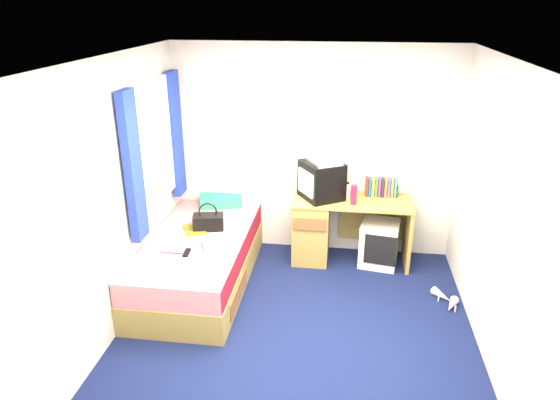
# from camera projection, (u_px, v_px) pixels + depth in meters

# --- Properties ---
(ground) EXTENTS (3.40, 3.40, 0.00)m
(ground) POSITION_uv_depth(u_px,v_px,m) (296.00, 331.00, 4.54)
(ground) COLOR #0C1438
(ground) RESTS_ON ground
(room_shell) EXTENTS (3.40, 3.40, 3.40)m
(room_shell) POSITION_uv_depth(u_px,v_px,m) (298.00, 182.00, 4.00)
(room_shell) COLOR white
(room_shell) RESTS_ON ground
(bed) EXTENTS (1.01, 2.00, 0.54)m
(bed) POSITION_uv_depth(u_px,v_px,m) (199.00, 261.00, 5.22)
(bed) COLOR #A78E45
(bed) RESTS_ON ground
(pillow) EXTENTS (0.55, 0.43, 0.11)m
(pillow) POSITION_uv_depth(u_px,v_px,m) (221.00, 200.00, 5.91)
(pillow) COLOR teal
(pillow) RESTS_ON bed
(desk) EXTENTS (1.30, 0.55, 0.75)m
(desk) POSITION_uv_depth(u_px,v_px,m) (327.00, 226.00, 5.69)
(desk) COLOR #A78E45
(desk) RESTS_ON ground
(storage_cube) EXTENTS (0.47, 0.47, 0.51)m
(storage_cube) POSITION_uv_depth(u_px,v_px,m) (379.00, 243.00, 5.62)
(storage_cube) COLOR white
(storage_cube) RESTS_ON ground
(crt_tv) EXTENTS (0.55, 0.56, 0.42)m
(crt_tv) POSITION_uv_depth(u_px,v_px,m) (321.00, 180.00, 5.49)
(crt_tv) COLOR black
(crt_tv) RESTS_ON desk
(vcr) EXTENTS (0.46, 0.50, 0.08)m
(vcr) POSITION_uv_depth(u_px,v_px,m) (322.00, 159.00, 5.40)
(vcr) COLOR silver
(vcr) RESTS_ON crt_tv
(book_row) EXTENTS (0.34, 0.13, 0.20)m
(book_row) POSITION_uv_depth(u_px,v_px,m) (381.00, 187.00, 5.60)
(book_row) COLOR maroon
(book_row) RESTS_ON desk
(picture_frame) EXTENTS (0.05, 0.12, 0.14)m
(picture_frame) POSITION_uv_depth(u_px,v_px,m) (395.00, 190.00, 5.60)
(picture_frame) COLOR black
(picture_frame) RESTS_ON desk
(pink_water_bottle) EXTENTS (0.08, 0.08, 0.20)m
(pink_water_bottle) POSITION_uv_depth(u_px,v_px,m) (354.00, 195.00, 5.35)
(pink_water_bottle) COLOR #C11B40
(pink_water_bottle) RESTS_ON desk
(aerosol_can) EXTENTS (0.05, 0.05, 0.18)m
(aerosol_can) POSITION_uv_depth(u_px,v_px,m) (347.00, 191.00, 5.50)
(aerosol_can) COLOR white
(aerosol_can) RESTS_ON desk
(handbag) EXTENTS (0.35, 0.24, 0.30)m
(handbag) POSITION_uv_depth(u_px,v_px,m) (208.00, 221.00, 5.28)
(handbag) COLOR black
(handbag) RESTS_ON bed
(towel) EXTENTS (0.35, 0.32, 0.09)m
(towel) POSITION_uv_depth(u_px,v_px,m) (217.00, 242.00, 4.92)
(towel) COLOR white
(towel) RESTS_ON bed
(magazine) EXTENTS (0.31, 0.34, 0.01)m
(magazine) POSITION_uv_depth(u_px,v_px,m) (195.00, 229.00, 5.28)
(magazine) COLOR #CDCD16
(magazine) RESTS_ON bed
(water_bottle) EXTENTS (0.20, 0.07, 0.07)m
(water_bottle) POSITION_uv_depth(u_px,v_px,m) (172.00, 249.00, 4.80)
(water_bottle) COLOR white
(water_bottle) RESTS_ON bed
(colour_swatch_fan) EXTENTS (0.22, 0.06, 0.01)m
(colour_swatch_fan) POSITION_uv_depth(u_px,v_px,m) (184.00, 259.00, 4.67)
(colour_swatch_fan) COLOR gold
(colour_swatch_fan) RESTS_ON bed
(remote_control) EXTENTS (0.06, 0.16, 0.02)m
(remote_control) POSITION_uv_depth(u_px,v_px,m) (187.00, 253.00, 4.78)
(remote_control) COLOR black
(remote_control) RESTS_ON bed
(window_assembly) EXTENTS (0.11, 1.42, 1.40)m
(window_assembly) POSITION_uv_depth(u_px,v_px,m) (155.00, 148.00, 5.03)
(window_assembly) COLOR silver
(window_assembly) RESTS_ON room_shell
(white_heels) EXTENTS (0.26, 0.40, 0.09)m
(white_heels) POSITION_uv_depth(u_px,v_px,m) (447.00, 300.00, 4.94)
(white_heels) COLOR silver
(white_heels) RESTS_ON ground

